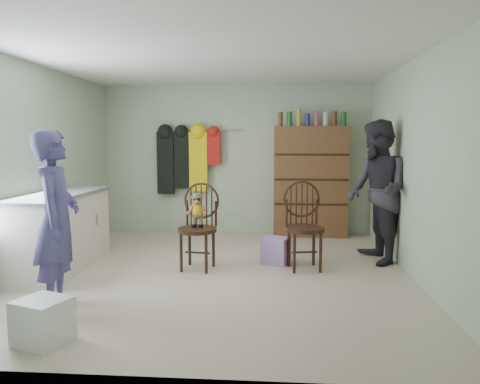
# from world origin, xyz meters

# --- Properties ---
(ground_plane) EXTENTS (5.00, 5.00, 0.00)m
(ground_plane) POSITION_xyz_m (0.00, 0.00, 0.00)
(ground_plane) COLOR beige
(ground_plane) RESTS_ON ground
(room_walls) EXTENTS (5.00, 5.00, 5.00)m
(room_walls) POSITION_xyz_m (0.00, 0.53, 1.58)
(room_walls) COLOR #B6C6A6
(room_walls) RESTS_ON ground
(counter) EXTENTS (0.64, 1.86, 0.94)m
(counter) POSITION_xyz_m (-1.95, 0.00, 0.47)
(counter) COLOR silver
(counter) RESTS_ON ground
(plastic_tub) EXTENTS (0.46, 0.45, 0.35)m
(plastic_tub) POSITION_xyz_m (-1.12, -2.04, 0.17)
(plastic_tub) COLOR white
(plastic_tub) RESTS_ON ground
(chair_front) EXTENTS (0.53, 0.53, 1.05)m
(chair_front) POSITION_xyz_m (-0.26, 0.18, 0.61)
(chair_front) COLOR #361F12
(chair_front) RESTS_ON ground
(chair_far) EXTENTS (0.55, 0.55, 1.08)m
(chair_far) POSITION_xyz_m (1.03, 0.29, 0.58)
(chair_far) COLOR #361F12
(chair_far) RESTS_ON ground
(striped_bag) EXTENTS (0.40, 0.36, 0.34)m
(striped_bag) POSITION_xyz_m (0.69, 0.46, 0.17)
(striped_bag) COLOR pink
(striped_bag) RESTS_ON ground
(person_left) EXTENTS (0.52, 0.68, 1.67)m
(person_left) POSITION_xyz_m (-1.34, -1.28, 0.84)
(person_left) COLOR #4A457F
(person_left) RESTS_ON ground
(person_right) EXTENTS (0.81, 0.98, 1.84)m
(person_right) POSITION_xyz_m (1.97, 0.64, 0.92)
(person_right) COLOR #2D2B33
(person_right) RESTS_ON ground
(dresser) EXTENTS (1.20, 0.39, 2.08)m
(dresser) POSITION_xyz_m (1.25, 2.30, 0.91)
(dresser) COLOR brown
(dresser) RESTS_ON ground
(coat_rack) EXTENTS (1.42, 0.12, 1.09)m
(coat_rack) POSITION_xyz_m (-0.83, 2.38, 1.25)
(coat_rack) COLOR #99999E
(coat_rack) RESTS_ON ground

